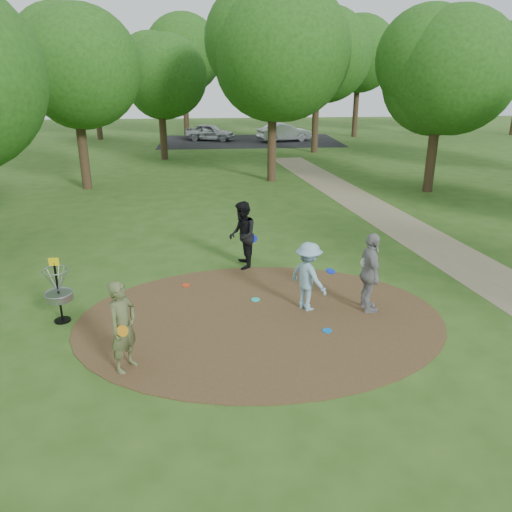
{
  "coord_description": "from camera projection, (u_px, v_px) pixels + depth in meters",
  "views": [
    {
      "loc": [
        -0.99,
        -10.15,
        5.39
      ],
      "look_at": [
        0.0,
        1.2,
        1.1
      ],
      "focal_mm": 35.0,
      "sensor_mm": 36.0,
      "label": 1
    }
  ],
  "objects": [
    {
      "name": "ground",
      "position": [
        261.0,
        319.0,
        11.44
      ],
      "size": [
        100.0,
        100.0,
        0.0
      ],
      "primitive_type": "plane",
      "color": "#2D5119",
      "rests_on": "ground"
    },
    {
      "name": "dirt_clearing",
      "position": [
        261.0,
        319.0,
        11.44
      ],
      "size": [
        8.4,
        8.4,
        0.02
      ],
      "primitive_type": "cylinder",
      "color": "#47301C",
      "rests_on": "ground"
    },
    {
      "name": "footpath",
      "position": [
        487.0,
        276.0,
        13.83
      ],
      "size": [
        7.55,
        39.89,
        0.01
      ],
      "primitive_type": "cube",
      "rotation": [
        0.0,
        0.0,
        0.14
      ],
      "color": "#8C7A5B",
      "rests_on": "ground"
    },
    {
      "name": "parking_lot",
      "position": [
        250.0,
        141.0,
        39.57
      ],
      "size": [
        14.0,
        8.0,
        0.01
      ],
      "primitive_type": "cube",
      "color": "black",
      "rests_on": "ground"
    },
    {
      "name": "player_observer_with_disc",
      "position": [
        123.0,
        327.0,
        9.24
      ],
      "size": [
        0.7,
        0.79,
        1.81
      ],
      "color": "#555D36",
      "rests_on": "ground"
    },
    {
      "name": "player_throwing_with_disc",
      "position": [
        308.0,
        277.0,
        11.63
      ],
      "size": [
        1.23,
        1.24,
        1.67
      ],
      "color": "#83ACC3",
      "rests_on": "ground"
    },
    {
      "name": "player_walking_with_disc",
      "position": [
        242.0,
        235.0,
        14.11
      ],
      "size": [
        0.79,
        0.94,
        1.93
      ],
      "color": "black",
      "rests_on": "ground"
    },
    {
      "name": "player_waiting_with_disc",
      "position": [
        370.0,
        273.0,
        11.5
      ],
      "size": [
        0.51,
        1.14,
        1.93
      ],
      "color": "gray",
      "rests_on": "ground"
    },
    {
      "name": "disc_ground_cyan",
      "position": [
        255.0,
        300.0,
        12.34
      ],
      "size": [
        0.22,
        0.22,
        0.02
      ],
      "primitive_type": "cylinder",
      "color": "#1AD1B9",
      "rests_on": "dirt_clearing"
    },
    {
      "name": "disc_ground_blue",
      "position": [
        327.0,
        331.0,
        10.88
      ],
      "size": [
        0.22,
        0.22,
        0.02
      ],
      "primitive_type": "cylinder",
      "color": "blue",
      "rests_on": "dirt_clearing"
    },
    {
      "name": "disc_ground_red",
      "position": [
        186.0,
        285.0,
        13.16
      ],
      "size": [
        0.22,
        0.22,
        0.02
      ],
      "primitive_type": "cylinder",
      "color": "red",
      "rests_on": "dirt_clearing"
    },
    {
      "name": "car_left",
      "position": [
        210.0,
        132.0,
        39.63
      ],
      "size": [
        4.12,
        2.58,
        1.31
      ],
      "primitive_type": "imported",
      "rotation": [
        0.0,
        0.0,
        1.28
      ],
      "color": "#A9AEB1",
      "rests_on": "ground"
    },
    {
      "name": "car_right",
      "position": [
        284.0,
        132.0,
        39.16
      ],
      "size": [
        4.4,
        2.48,
        1.37
      ],
      "primitive_type": "imported",
      "rotation": [
        0.0,
        0.0,
        1.83
      ],
      "color": "#B2B3BA",
      "rests_on": "ground"
    },
    {
      "name": "disc_golf_basket",
      "position": [
        57.0,
        286.0,
        11.05
      ],
      "size": [
        0.63,
        0.63,
        1.54
      ],
      "color": "black",
      "rests_on": "ground"
    },
    {
      "name": "tree_ring",
      "position": [
        303.0,
        73.0,
        17.67
      ],
      "size": [
        37.21,
        45.84,
        9.12
      ],
      "color": "#332316",
      "rests_on": "ground"
    }
  ]
}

